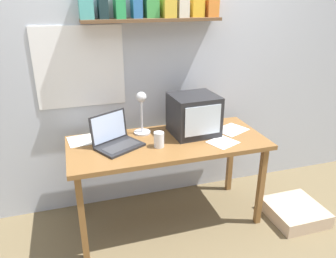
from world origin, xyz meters
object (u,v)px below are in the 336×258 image
loose_paper_near_monitor (83,140)px  juice_glass (159,140)px  desk_lamp (142,110)px  floor_cushion (295,212)px  laptop (115,138)px  crt_monitor (194,115)px  corner_desk (168,149)px  loose_paper_near_laptop (231,130)px  printed_handout (223,142)px

loose_paper_near_monitor → juice_glass: bearing=-27.8°
desk_lamp → floor_cushion: bearing=-11.1°
desk_lamp → loose_paper_near_monitor: 0.52m
laptop → juice_glass: bearing=-49.4°
laptop → floor_cushion: laptop is taller
crt_monitor → laptop: 0.66m
laptop → desk_lamp: size_ratio=1.10×
crt_monitor → desk_lamp: 0.42m
desk_lamp → loose_paper_near_monitor: bearing=-172.3°
crt_monitor → desk_lamp: bearing=163.9°
corner_desk → desk_lamp: size_ratio=4.20×
laptop → loose_paper_near_laptop: (0.98, 0.02, -0.06)m
printed_handout → loose_paper_near_laptop: size_ratio=0.84×
loose_paper_near_laptop → loose_paper_near_monitor: size_ratio=1.24×
desk_lamp → juice_glass: bearing=-64.1°
laptop → loose_paper_near_laptop: bearing=-28.0°
crt_monitor → printed_handout: crt_monitor is taller
loose_paper_near_monitor → crt_monitor: bearing=-7.7°
crt_monitor → loose_paper_near_monitor: crt_monitor is taller
corner_desk → laptop: (-0.41, 0.04, 0.13)m
loose_paper_near_monitor → laptop: bearing=-36.4°
corner_desk → desk_lamp: 0.37m
crt_monitor → loose_paper_near_laptop: size_ratio=1.23×
floor_cushion → desk_lamp: bearing=158.0°
desk_lamp → juice_glass: size_ratio=3.16×
desk_lamp → loose_paper_near_monitor: desk_lamp is taller
loose_paper_near_monitor → floor_cushion: 1.89m
crt_monitor → printed_handout: 0.33m
loose_paper_near_laptop → floor_cushion: 0.91m
corner_desk → laptop: laptop is taller
corner_desk → crt_monitor: 0.35m
laptop → floor_cushion: bearing=-42.5°
crt_monitor → juice_glass: crt_monitor is taller
desk_lamp → loose_paper_near_laptop: 0.78m
laptop → loose_paper_near_monitor: size_ratio=1.62×
loose_paper_near_laptop → loose_paper_near_monitor: same height
loose_paper_near_laptop → floor_cushion: loose_paper_near_laptop is taller
laptop → loose_paper_near_laptop: laptop is taller
laptop → loose_paper_near_monitor: bearing=114.6°
desk_lamp → loose_paper_near_laptop: desk_lamp is taller
loose_paper_near_laptop → crt_monitor: bearing=174.6°
juice_glass → loose_paper_near_monitor: juice_glass is taller
corner_desk → laptop: bearing=175.0°
corner_desk → loose_paper_near_monitor: 0.67m
juice_glass → corner_desk: bearing=40.1°
printed_handout → loose_paper_near_laptop: bearing=48.8°
corner_desk → desk_lamp: (-0.16, 0.18, 0.28)m
corner_desk → loose_paper_near_laptop: size_ratio=4.99×
desk_lamp → floor_cushion: 1.59m
laptop → printed_handout: bearing=-42.4°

